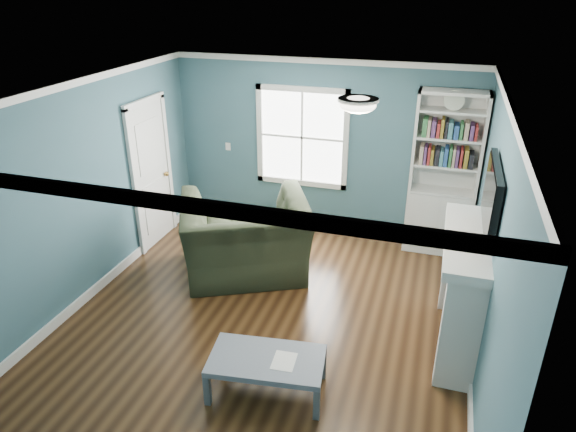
% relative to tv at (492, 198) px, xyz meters
% --- Properties ---
extents(floor, '(5.00, 5.00, 0.00)m').
position_rel_tv_xyz_m(floor, '(-2.20, -0.20, -1.72)').
color(floor, black).
rests_on(floor, ground).
extents(room_walls, '(5.00, 5.00, 5.00)m').
position_rel_tv_xyz_m(room_walls, '(-2.20, -0.20, -0.14)').
color(room_walls, '#355C69').
rests_on(room_walls, ground).
extents(trim, '(4.50, 5.00, 2.60)m').
position_rel_tv_xyz_m(trim, '(-2.20, -0.20, -0.49)').
color(trim, white).
rests_on(trim, ground).
extents(window, '(1.40, 0.06, 1.50)m').
position_rel_tv_xyz_m(window, '(-2.50, 2.29, -0.27)').
color(window, white).
rests_on(window, room_walls).
extents(bookshelf, '(0.90, 0.35, 2.31)m').
position_rel_tv_xyz_m(bookshelf, '(-0.43, 2.10, -0.80)').
color(bookshelf, silver).
rests_on(bookshelf, ground).
extents(fireplace, '(0.44, 1.58, 1.30)m').
position_rel_tv_xyz_m(fireplace, '(-0.12, 0.00, -1.09)').
color(fireplace, black).
rests_on(fireplace, ground).
extents(tv, '(0.06, 1.10, 0.65)m').
position_rel_tv_xyz_m(tv, '(0.00, 0.00, 0.00)').
color(tv, black).
rests_on(tv, fireplace).
extents(door, '(0.12, 0.98, 2.17)m').
position_rel_tv_xyz_m(door, '(-4.42, 1.20, -0.65)').
color(door, silver).
rests_on(door, ground).
extents(ceiling_fixture, '(0.38, 0.38, 0.15)m').
position_rel_tv_xyz_m(ceiling_fixture, '(-1.30, -0.10, 0.82)').
color(ceiling_fixture, white).
rests_on(ceiling_fixture, room_walls).
extents(light_switch, '(0.08, 0.01, 0.12)m').
position_rel_tv_xyz_m(light_switch, '(-3.70, 2.28, -0.52)').
color(light_switch, white).
rests_on(light_switch, room_walls).
extents(recliner, '(1.89, 1.63, 1.39)m').
position_rel_tv_xyz_m(recliner, '(-2.80, 0.69, -1.03)').
color(recliner, '#232D1C').
rests_on(recliner, ground).
extents(coffee_table, '(1.14, 0.72, 0.39)m').
position_rel_tv_xyz_m(coffee_table, '(-1.82, -1.27, -1.39)').
color(coffee_table, '#4A5159').
rests_on(coffee_table, ground).
extents(paper_sheet, '(0.23, 0.28, 0.00)m').
position_rel_tv_xyz_m(paper_sheet, '(-1.66, -1.27, -1.33)').
color(paper_sheet, white).
rests_on(paper_sheet, coffee_table).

